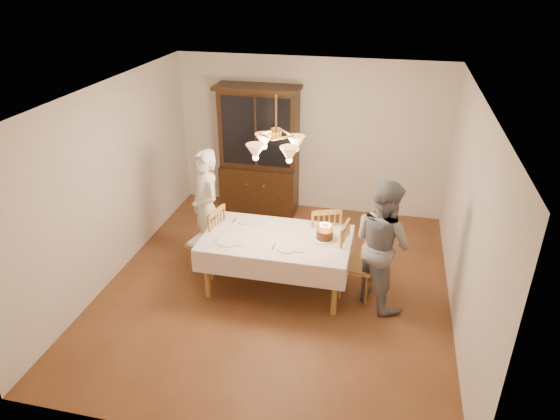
% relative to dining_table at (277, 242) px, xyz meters
% --- Properties ---
extents(ground, '(5.00, 5.00, 0.00)m').
position_rel_dining_table_xyz_m(ground, '(0.00, 0.00, -0.68)').
color(ground, '#5C321A').
rests_on(ground, ground).
extents(room_shell, '(5.00, 5.00, 5.00)m').
position_rel_dining_table_xyz_m(room_shell, '(0.00, 0.00, 0.90)').
color(room_shell, white).
rests_on(room_shell, ground).
extents(dining_table, '(1.90, 1.10, 0.76)m').
position_rel_dining_table_xyz_m(dining_table, '(0.00, 0.00, 0.00)').
color(dining_table, olive).
rests_on(dining_table, ground).
extents(china_hutch, '(1.38, 0.54, 2.16)m').
position_rel_dining_table_xyz_m(china_hutch, '(-0.83, 2.25, 0.36)').
color(china_hutch, black).
rests_on(china_hutch, ground).
extents(chair_far_side, '(0.56, 0.55, 1.00)m').
position_rel_dining_table_xyz_m(chair_far_side, '(0.52, 0.59, -0.24)').
color(chair_far_side, olive).
rests_on(chair_far_side, ground).
extents(chair_left_end, '(0.50, 0.52, 1.00)m').
position_rel_dining_table_xyz_m(chair_left_end, '(-1.02, 0.17, -0.23)').
color(chair_left_end, olive).
rests_on(chair_left_end, ground).
extents(chair_right_end, '(0.48, 0.50, 1.00)m').
position_rel_dining_table_xyz_m(chair_right_end, '(1.04, 0.07, -0.24)').
color(chair_right_end, olive).
rests_on(chair_right_end, ground).
extents(elderly_woman, '(0.71, 0.73, 1.69)m').
position_rel_dining_table_xyz_m(elderly_woman, '(-1.11, 0.44, 0.16)').
color(elderly_woman, white).
rests_on(elderly_woman, ground).
extents(adult_in_grey, '(1.02, 1.03, 1.68)m').
position_rel_dining_table_xyz_m(adult_in_grey, '(1.33, -0.01, 0.16)').
color(adult_in_grey, slate).
rests_on(adult_in_grey, ground).
extents(birthday_cake, '(0.30, 0.30, 0.21)m').
position_rel_dining_table_xyz_m(birthday_cake, '(0.61, 0.09, 0.14)').
color(birthday_cake, white).
rests_on(birthday_cake, dining_table).
extents(place_setting_near_left, '(0.38, 0.23, 0.02)m').
position_rel_dining_table_xyz_m(place_setting_near_left, '(-0.56, -0.28, 0.08)').
color(place_setting_near_left, white).
rests_on(place_setting_near_left, dining_table).
extents(place_setting_near_right, '(0.39, 0.25, 0.02)m').
position_rel_dining_table_xyz_m(place_setting_near_right, '(0.20, -0.26, 0.08)').
color(place_setting_near_right, white).
rests_on(place_setting_near_right, dining_table).
extents(place_setting_far_left, '(0.38, 0.23, 0.02)m').
position_rel_dining_table_xyz_m(place_setting_far_left, '(-0.49, 0.33, 0.08)').
color(place_setting_far_left, white).
rests_on(place_setting_far_left, dining_table).
extents(chandelier, '(0.62, 0.62, 0.73)m').
position_rel_dining_table_xyz_m(chandelier, '(-0.00, -0.00, 1.29)').
color(chandelier, '#BF8C3F').
rests_on(chandelier, ground).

